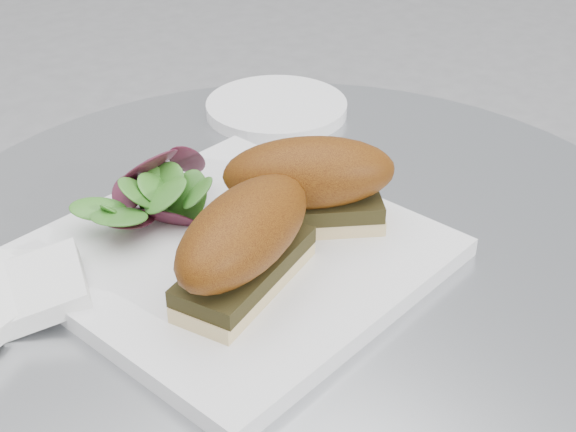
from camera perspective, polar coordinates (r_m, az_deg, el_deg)
name	(u,v)px	position (r m, az deg, el deg)	size (l,w,h in m)	color
plate	(235,254)	(0.67, -3.80, -2.75)	(0.29, 0.29, 0.02)	white
sandwich_left	(244,241)	(0.60, -3.12, -1.78)	(0.16, 0.12, 0.08)	#DDC18A
sandwich_right	(309,182)	(0.67, 1.52, 2.44)	(0.16, 0.13, 0.08)	#DDC18A
salad	(152,192)	(0.70, -9.67, 1.72)	(0.11, 0.11, 0.05)	#468A2D
napkin	(12,302)	(0.65, -19.02, -5.81)	(0.12, 0.12, 0.02)	white
saucer	(277,108)	(0.92, -0.82, 7.70)	(0.16, 0.16, 0.01)	white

